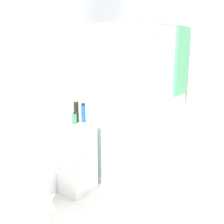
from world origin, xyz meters
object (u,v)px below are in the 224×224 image
object	(u,v)px
sink	(36,165)
soap_dispenser	(74,119)
shampoo_bottle_blue	(83,113)
shampoo_bottle_tall_black	(76,111)

from	to	relation	value
sink	soap_dispenser	xyz separation A→B (m)	(0.68, 0.17, 0.25)
sink	shampoo_bottle_blue	distance (m)	0.86
soap_dispenser	shampoo_bottle_tall_black	world-z (taller)	shampoo_bottle_tall_black
soap_dispenser	shampoo_bottle_blue	size ratio (longest dim) A/B	0.65
soap_dispenser	shampoo_bottle_tall_black	bearing A→B (deg)	28.27
shampoo_bottle_tall_black	shampoo_bottle_blue	distance (m)	0.09
soap_dispenser	shampoo_bottle_blue	xyz separation A→B (m)	(0.11, -0.04, 0.05)
sink	shampoo_bottle_tall_black	bearing A→B (deg)	15.68
shampoo_bottle_tall_black	soap_dispenser	bearing A→B (deg)	-151.73
shampoo_bottle_blue	shampoo_bottle_tall_black	bearing A→B (deg)	114.14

